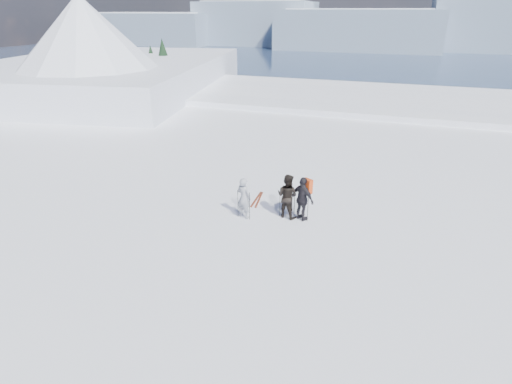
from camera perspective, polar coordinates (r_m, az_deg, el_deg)
lake_basin at (r=43.52m, az=13.40°, el=4.28°), size 820.00×820.00×71.62m
far_mountain_range at (r=466.62m, az=23.71°, el=20.88°), size 770.00×110.00×53.00m
near_ridge at (r=51.41m, az=-17.61°, el=10.44°), size 31.37×35.68×25.62m
skier_grey at (r=16.82m, az=-1.76°, el=-0.87°), size 0.76×0.61×1.82m
skier_dark at (r=16.90m, az=4.48°, el=-0.57°), size 1.11×0.96×1.95m
skier_pack at (r=16.71m, az=6.68°, el=-1.01°), size 1.22×0.96×1.93m
backpack at (r=16.38m, az=7.48°, el=3.27°), size 0.47×0.40×0.62m
ski_poles at (r=16.85m, az=3.03°, el=-1.89°), size 2.92×0.74×1.35m
skis_loose at (r=18.76m, az=0.23°, el=-1.07°), size 0.38×1.70×0.03m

